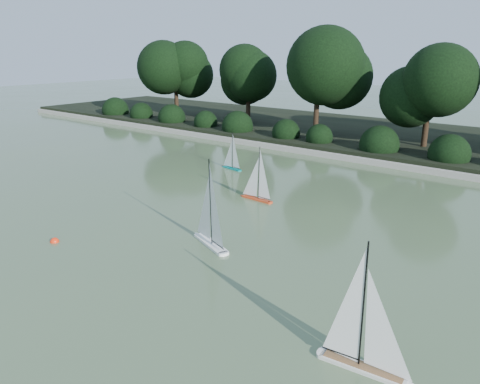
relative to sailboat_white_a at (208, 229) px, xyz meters
The scene contains 10 objects.
ground 1.12m from the sailboat_white_a, 107.60° to the right, with size 80.00×80.00×0.00m, color #3F5432.
pond_coping 7.98m from the sailboat_white_a, 92.35° to the left, with size 40.00×0.35×0.18m, color gray.
far_bank 11.97m from the sailboat_white_a, 91.57° to the left, with size 40.00×8.00×0.30m, color black.
tree_line 10.71m from the sailboat_white_a, 85.03° to the left, with size 26.31×3.93×4.39m.
shrub_hedge 8.88m from the sailboat_white_a, 92.11° to the left, with size 29.10×1.10×1.10m.
sailboat_white_a is the anchor object (origin of this frame).
sailboat_white_b 4.29m from the sailboat_white_a, 21.88° to the right, with size 1.27×0.32×1.73m.
sailboat_orange 2.88m from the sailboat_white_a, 108.98° to the left, with size 1.04×0.22×1.42m.
sailboat_teal 5.76m from the sailboat_white_a, 125.46° to the left, with size 0.90×0.28×1.22m.
race_buoy 2.99m from the sailboat_white_a, 142.56° to the right, with size 0.17×0.17×0.17m, color #FD2E0D.
Camera 1 is at (5.96, -5.07, 3.61)m, focal length 35.00 mm.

